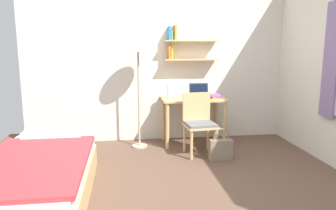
{
  "coord_description": "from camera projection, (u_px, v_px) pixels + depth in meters",
  "views": [
    {
      "loc": [
        -0.62,
        -3.14,
        1.54
      ],
      "look_at": [
        -0.12,
        0.51,
        0.85
      ],
      "focal_mm": 34.22,
      "sensor_mm": 36.0,
      "label": 1
    }
  ],
  "objects": [
    {
      "name": "ground_plane",
      "position": [
        186.0,
        191.0,
        3.42
      ],
      "size": [
        5.28,
        5.28,
        0.0
      ],
      "primitive_type": "plane",
      "color": "brown"
    },
    {
      "name": "wall_back",
      "position": [
        163.0,
        60.0,
        5.16
      ],
      "size": [
        4.4,
        0.27,
        2.6
      ],
      "color": "silver",
      "rests_on": "ground_plane"
    },
    {
      "name": "bed",
      "position": [
        38.0,
        179.0,
        3.15
      ],
      "size": [
        0.98,
        1.93,
        0.54
      ],
      "color": "tan",
      "rests_on": "ground_plane"
    },
    {
      "name": "desk",
      "position": [
        193.0,
        107.0,
        5.03
      ],
      "size": [
        0.98,
        0.58,
        0.73
      ],
      "color": "tan",
      "rests_on": "ground_plane"
    },
    {
      "name": "desk_chair",
      "position": [
        199.0,
        121.0,
        4.55
      ],
      "size": [
        0.47,
        0.45,
        0.87
      ],
      "color": "tan",
      "rests_on": "ground_plane"
    },
    {
      "name": "standing_lamp",
      "position": [
        138.0,
        49.0,
        4.66
      ],
      "size": [
        0.44,
        0.44,
        1.67
      ],
      "color": "#B2A893",
      "rests_on": "ground_plane"
    },
    {
      "name": "laptop",
      "position": [
        199.0,
        94.0,
        5.06
      ],
      "size": [
        0.31,
        0.22,
        0.22
      ],
      "color": "#2D2D33",
      "rests_on": "desk"
    },
    {
      "name": "water_bottle",
      "position": [
        169.0,
        91.0,
        4.96
      ],
      "size": [
        0.07,
        0.07,
        0.22
      ],
      "primitive_type": "cylinder",
      "color": "silver",
      "rests_on": "desk"
    },
    {
      "name": "book_stack",
      "position": [
        215.0,
        96.0,
        5.01
      ],
      "size": [
        0.17,
        0.24,
        0.05
      ],
      "color": "orange",
      "rests_on": "desk"
    },
    {
      "name": "handbag",
      "position": [
        221.0,
        149.0,
        4.35
      ],
      "size": [
        0.31,
        0.12,
        0.44
      ],
      "color": "gray",
      "rests_on": "ground_plane"
    }
  ]
}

